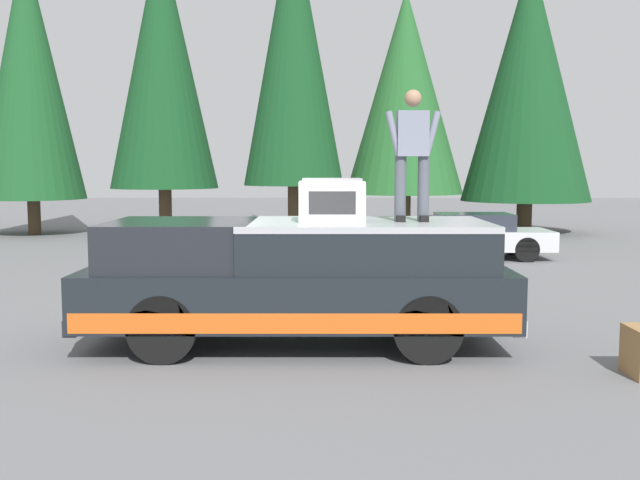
% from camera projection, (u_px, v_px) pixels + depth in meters
% --- Properties ---
extents(ground_plane, '(90.00, 90.00, 0.00)m').
position_uv_depth(ground_plane, '(249.00, 342.00, 9.65)').
color(ground_plane, slate).
extents(pickup_truck, '(2.01, 5.54, 1.65)m').
position_uv_depth(pickup_truck, '(298.00, 280.00, 9.44)').
color(pickup_truck, black).
rests_on(pickup_truck, ground).
extents(compressor_unit, '(0.65, 0.84, 0.56)m').
position_uv_depth(compressor_unit, '(332.00, 200.00, 9.25)').
color(compressor_unit, silver).
rests_on(compressor_unit, pickup_truck).
extents(person_on_truck_bed, '(0.29, 0.72, 1.69)m').
position_uv_depth(person_on_truck_bed, '(412.00, 152.00, 9.24)').
color(person_on_truck_bed, '#4C515B').
rests_on(person_on_truck_bed, pickup_truck).
extents(parked_car_silver, '(1.64, 4.10, 1.16)m').
position_uv_depth(parked_car_silver, '(470.00, 236.00, 18.48)').
color(parked_car_silver, silver).
rests_on(parked_car_silver, ground).
extents(conifer_far_left, '(4.52, 4.52, 9.69)m').
position_uv_depth(conifer_far_left, '(528.00, 80.00, 25.20)').
color(conifer_far_left, '#4C3826').
rests_on(conifer_far_left, ground).
extents(conifer_left, '(4.10, 4.10, 8.44)m').
position_uv_depth(conifer_left, '(405.00, 93.00, 24.90)').
color(conifer_left, '#4C3826').
rests_on(conifer_left, ground).
extents(conifer_center_left, '(3.33, 3.33, 10.71)m').
position_uv_depth(conifer_center_left, '(293.00, 49.00, 23.57)').
color(conifer_center_left, '#4C3826').
rests_on(conifer_center_left, ground).
extents(conifer_center_right, '(3.63, 3.63, 10.20)m').
position_uv_depth(conifer_center_right, '(162.00, 61.00, 24.09)').
color(conifer_center_right, '#4C3826').
rests_on(conifer_center_right, ground).
extents(conifer_right, '(3.57, 3.57, 9.92)m').
position_uv_depth(conifer_right, '(28.00, 72.00, 24.44)').
color(conifer_right, '#4C3826').
rests_on(conifer_right, ground).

